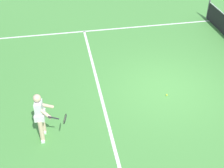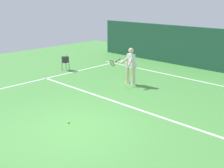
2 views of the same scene
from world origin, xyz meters
name	(u,v)px [view 2 (image 2 of 2)]	position (x,y,z in m)	size (l,w,h in m)	color
ground_plane	(75,129)	(0.00, 0.00, 0.00)	(23.98, 23.98, 0.00)	#4C9342
court_back_wall	(218,50)	(0.00, -8.92, 1.04)	(14.92, 0.24, 2.09)	#23513D
baseline_marking	(194,80)	(0.00, -6.72, 0.00)	(10.92, 0.10, 0.01)	white
service_line_marking	(129,106)	(0.00, -2.33, 0.00)	(9.92, 0.10, 0.01)	white
tennis_player	(130,65)	(1.62, -4.25, 0.85)	(0.85, 0.91, 1.55)	beige
tennis_ball_near	(68,122)	(0.43, -0.10, 0.03)	(0.07, 0.07, 0.07)	#D1E533
ball_hopper	(65,59)	(5.54, -3.88, 0.55)	(0.36, 0.36, 0.74)	#333338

